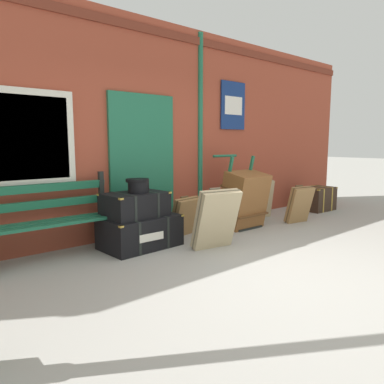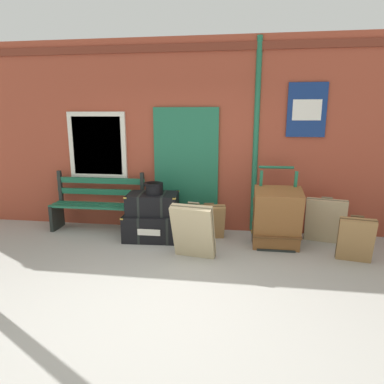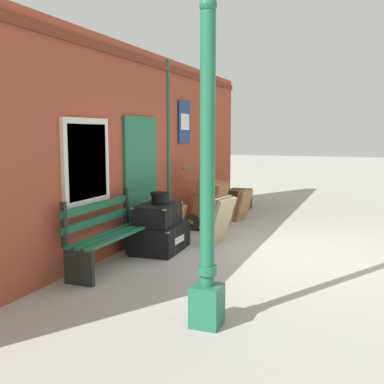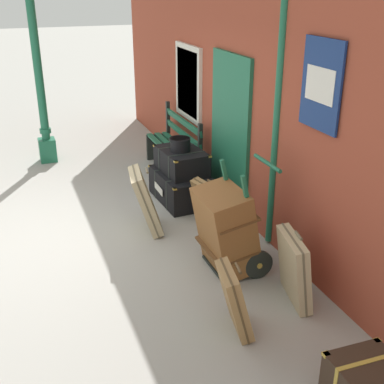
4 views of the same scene
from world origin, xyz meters
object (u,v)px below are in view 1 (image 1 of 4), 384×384
object	(u,v)px
platform_bench	(49,223)
suitcase_brown	(258,199)
large_brown_trunk	(244,199)
suitcase_charcoal	(216,219)
round_hatbox	(138,185)
suitcase_tan	(299,205)
suitcase_cream	(185,216)
porters_trolley	(236,210)
steamer_trunk_middle	(135,205)
steamer_trunk_base	(140,232)
corner_trunk	(317,199)

from	to	relation	value
platform_bench	suitcase_brown	distance (m)	3.78
platform_bench	large_brown_trunk	size ratio (longest dim) A/B	1.69
suitcase_charcoal	round_hatbox	bearing A→B (deg)	135.30
suitcase_tan	suitcase_cream	size ratio (longest dim) A/B	1.11
large_brown_trunk	suitcase_cream	xyz separation A→B (m)	(-1.04, 0.24, -0.18)
porters_trolley	suitcase_brown	xyz separation A→B (m)	(0.79, 0.20, 0.08)
steamer_trunk_middle	round_hatbox	distance (m)	0.27
steamer_trunk_base	suitcase_brown	size ratio (longest dim) A/B	1.43
porters_trolley	suitcase_charcoal	size ratio (longest dim) A/B	1.46
platform_bench	corner_trunk	distance (m)	5.35
round_hatbox	steamer_trunk_middle	bearing A→B (deg)	141.65
suitcase_cream	corner_trunk	size ratio (longest dim) A/B	0.85
suitcase_cream	corner_trunk	bearing A→B (deg)	-2.75
suitcase_tan	suitcase_brown	bearing A→B (deg)	106.64
platform_bench	suitcase_brown	xyz separation A→B (m)	(3.78, -0.07, -0.09)
steamer_trunk_middle	porters_trolley	xyz separation A→B (m)	(1.94, -0.01, -0.31)
platform_bench	suitcase_cream	size ratio (longest dim) A/B	2.67
steamer_trunk_base	suitcase_cream	bearing A→B (deg)	5.14
platform_bench	round_hatbox	distance (m)	1.19
porters_trolley	suitcase_cream	bearing A→B (deg)	176.45
steamer_trunk_base	corner_trunk	size ratio (longest dim) A/B	1.48
platform_bench	suitcase_charcoal	distance (m)	2.07
corner_trunk	large_brown_trunk	bearing A→B (deg)	-178.10
steamer_trunk_middle	suitcase_tan	world-z (taller)	steamer_trunk_middle
suitcase_tan	corner_trunk	xyz separation A→B (m)	(1.34, 0.45, -0.08)
steamer_trunk_base	suitcase_tan	xyz separation A→B (m)	(2.90, -0.54, 0.11)
platform_bench	suitcase_tan	xyz separation A→B (m)	(4.00, -0.82, -0.12)
steamer_trunk_middle	suitcase_cream	size ratio (longest dim) A/B	1.42
suitcase_tan	steamer_trunk_middle	bearing A→B (deg)	169.29
round_hatbox	corner_trunk	world-z (taller)	round_hatbox
platform_bench	suitcase_cream	bearing A→B (deg)	-5.92
large_brown_trunk	suitcase_tan	world-z (taller)	large_brown_trunk
large_brown_trunk	suitcase_tan	size ratio (longest dim) A/B	1.43
round_hatbox	suitcase_tan	size ratio (longest dim) A/B	0.46
round_hatbox	porters_trolley	size ratio (longest dim) A/B	0.26
steamer_trunk_middle	steamer_trunk_base	bearing A→B (deg)	-21.14
large_brown_trunk	suitcase_brown	xyz separation A→B (m)	(0.79, 0.37, -0.12)
round_hatbox	large_brown_trunk	xyz separation A→B (m)	(1.91, -0.16, -0.37)
porters_trolley	steamer_trunk_middle	bearing A→B (deg)	179.69
steamer_trunk_base	round_hatbox	world-z (taller)	round_hatbox
suitcase_cream	large_brown_trunk	bearing A→B (deg)	-13.02
steamer_trunk_middle	suitcase_tan	bearing A→B (deg)	-10.71
steamer_trunk_base	porters_trolley	bearing A→B (deg)	0.35
steamer_trunk_middle	porters_trolley	size ratio (longest dim) A/B	0.71
steamer_trunk_base	porters_trolley	xyz separation A→B (m)	(1.89, 0.01, 0.06)
steamer_trunk_base	suitcase_charcoal	bearing A→B (deg)	-45.79
platform_bench	large_brown_trunk	bearing A→B (deg)	-8.43
platform_bench	corner_trunk	world-z (taller)	platform_bench
suitcase_cream	suitcase_brown	xyz separation A→B (m)	(1.83, 0.13, 0.06)
round_hatbox	large_brown_trunk	size ratio (longest dim) A/B	0.32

